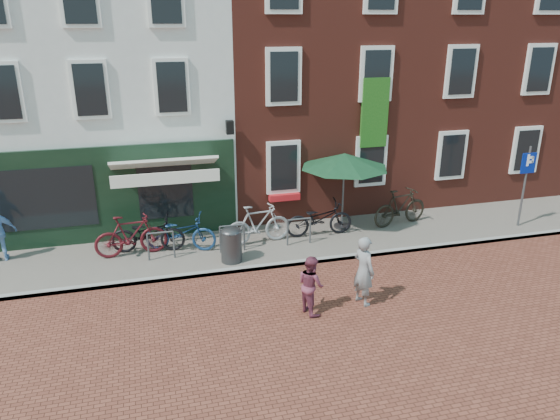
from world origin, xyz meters
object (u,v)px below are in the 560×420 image
object	(u,v)px
bicycle_0	(148,234)
parking_sign	(526,175)
boy	(311,285)
bicycle_2	(180,232)
bicycle_3	(258,224)
bicycle_5	(400,207)
woman	(364,271)
bicycle_1	(131,235)
litter_bin	(231,243)
bicycle_4	(319,219)
parasol	(345,158)

from	to	relation	value
bicycle_0	parking_sign	bearing A→B (deg)	-86.41
boy	bicycle_2	world-z (taller)	boy
parking_sign	bicycle_2	bearing A→B (deg)	175.07
boy	bicycle_3	xyz separation A→B (m)	(-0.35, 3.96, 0.00)
bicycle_5	woman	bearing A→B (deg)	132.00
woman	bicycle_1	xyz separation A→B (m)	(-5.31, 3.99, -0.15)
bicycle_2	bicycle_5	world-z (taller)	bicycle_5
bicycle_1	boy	bearing A→B (deg)	-139.86
litter_bin	bicycle_5	world-z (taller)	bicycle_5
bicycle_2	bicycle_3	size ratio (longest dim) A/B	1.03
bicycle_0	bicycle_3	xyz separation A→B (m)	(3.17, -0.25, 0.06)
bicycle_2	woman	bearing A→B (deg)	-117.19
woman	litter_bin	bearing A→B (deg)	23.06
bicycle_1	bicycle_4	size ratio (longest dim) A/B	0.97
woman	boy	distance (m)	1.34
litter_bin	woman	world-z (taller)	woman
parasol	bicycle_5	size ratio (longest dim) A/B	1.37
parasol	bicycle_2	distance (m)	5.46
bicycle_2	bicycle_5	distance (m)	7.05
parking_sign	bicycle_2	world-z (taller)	parking_sign
parasol	bicycle_5	xyz separation A→B (m)	(1.90, -0.26, -1.70)
parking_sign	bicycle_2	xyz separation A→B (m)	(-10.74, 0.93, -1.16)
bicycle_5	litter_bin	bearing A→B (deg)	91.17
bicycle_0	bicycle_1	bearing A→B (deg)	116.74
parking_sign	bicycle_3	bearing A→B (deg)	174.58
bicycle_1	bicycle_2	bearing A→B (deg)	-93.29
boy	bicycle_5	xyz separation A→B (m)	(4.43, 4.24, 0.00)
boy	bicycle_5	size ratio (longest dim) A/B	0.70
bicycle_5	bicycle_1	bearing A→B (deg)	79.81
bicycle_3	bicycle_0	bearing A→B (deg)	79.00
litter_bin	bicycle_1	size ratio (longest dim) A/B	0.53
bicycle_1	bicycle_4	distance (m)	5.60
bicycle_1	bicycle_5	bearing A→B (deg)	-93.08
parasol	boy	xyz separation A→B (m)	(-2.53, -4.50, -1.70)
boy	bicycle_4	distance (m)	4.39
parking_sign	woman	distance (m)	7.53
bicycle_2	parasol	bearing A→B (deg)	-66.97
bicycle_2	bicycle_1	bearing A→B (deg)	109.42
boy	bicycle_5	bearing A→B (deg)	-62.05
woman	boy	xyz separation A→B (m)	(-1.33, -0.06, -0.16)
woman	boy	bearing A→B (deg)	73.13
parasol	bicycle_3	bearing A→B (deg)	-169.29
parasol	bicycle_2	bearing A→B (deg)	-175.32
litter_bin	bicycle_1	world-z (taller)	bicycle_1
bicycle_2	bicycle_5	xyz separation A→B (m)	(7.04, 0.16, 0.06)
litter_bin	bicycle_1	xyz separation A→B (m)	(-2.65, 1.10, 0.05)
bicycle_2	bicycle_0	bearing A→B (deg)	100.38
boy	woman	bearing A→B (deg)	-103.16
parasol	bicycle_4	xyz separation A→B (m)	(-0.92, -0.42, -1.76)
bicycle_0	bicycle_1	world-z (taller)	bicycle_1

